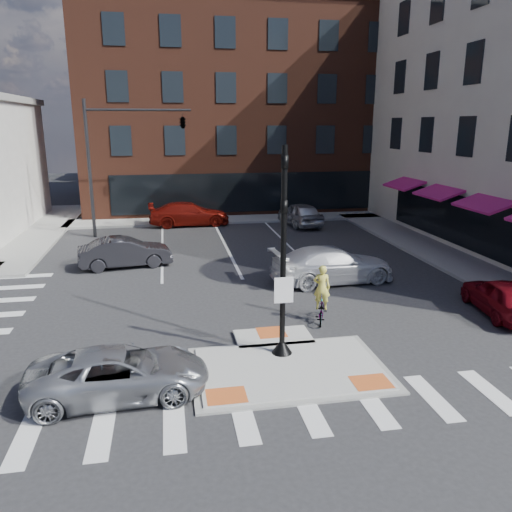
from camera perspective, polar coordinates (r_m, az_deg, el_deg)
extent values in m
plane|color=#28282B|center=(14.67, 3.33, -12.06)|extent=(120.00, 120.00, 0.00)
cube|color=gray|center=(14.22, 3.81, -12.84)|extent=(5.40, 3.60, 0.06)
cube|color=#A8A8A3|center=(14.21, 3.82, -12.74)|extent=(5.00, 3.20, 0.12)
cube|color=#A8A8A3|center=(16.05, 1.99, -9.33)|extent=(2.40, 1.40, 0.12)
cube|color=#CE5824|center=(12.84, -3.41, -15.64)|extent=(1.00, 0.80, 0.01)
cube|color=#CE5824|center=(13.74, 13.02, -13.85)|extent=(1.00, 0.80, 0.01)
cube|color=#CE5824|center=(16.29, 1.77, -8.70)|extent=(0.90, 0.90, 0.01)
cube|color=gray|center=(34.26, -23.29, 2.64)|extent=(3.00, 20.00, 0.15)
cube|color=gray|center=(27.43, 20.69, 0.08)|extent=(3.00, 24.00, 0.15)
cube|color=gray|center=(35.84, -0.18, 4.36)|extent=(26.00, 3.00, 0.15)
cube|color=#4D2418|center=(45.12, -2.49, 16.00)|extent=(24.00, 18.00, 15.00)
cube|color=beige|center=(45.92, -2.61, 25.65)|extent=(24.40, 18.40, 0.60)
cube|color=black|center=(36.54, -0.46, 7.30)|extent=(20.00, 0.12, 2.80)
cube|color=black|center=(27.72, 23.13, 3.44)|extent=(0.12, 16.00, 2.60)
cube|color=#CA1B79|center=(27.13, 22.18, 6.21)|extent=(1.46, 3.00, 0.58)
cube|color=#CA1B79|center=(32.32, 16.55, 7.92)|extent=(1.46, 3.00, 0.58)
cube|color=slate|center=(64.72, -11.27, 13.19)|extent=(10.00, 12.00, 10.00)
cube|color=brown|center=(67.79, 0.11, 14.38)|extent=(12.00, 12.00, 12.00)
cone|color=black|center=(14.87, 2.99, -10.19)|extent=(0.60, 0.60, 0.45)
cylinder|color=black|center=(13.90, 3.15, 0.53)|extent=(0.16, 0.16, 5.80)
cube|color=white|center=(14.10, 3.20, -3.92)|extent=(0.55, 0.04, 0.75)
imported|color=black|center=(13.53, 3.27, 9.18)|extent=(0.18, 0.22, 1.10)
imported|color=black|center=(13.70, 3.20, 4.18)|extent=(0.18, 0.22, 1.10)
cylinder|color=black|center=(31.12, -18.49, 9.29)|extent=(0.20, 0.20, 8.00)
cylinder|color=black|center=(30.73, -13.27, 15.95)|extent=(6.00, 0.14, 0.14)
imported|color=black|center=(30.72, -8.38, 15.06)|extent=(0.48, 2.24, 0.90)
imported|color=#A9ABB0|center=(13.23, -15.36, -12.78)|extent=(4.56, 2.29, 1.24)
imported|color=maroon|center=(19.87, 26.35, -4.20)|extent=(2.12, 4.10, 1.34)
imported|color=silver|center=(21.68, 8.73, -0.98)|extent=(5.53, 2.68, 1.55)
imported|color=#26252A|center=(24.51, -14.71, 0.41)|extent=(4.50, 2.16, 1.42)
imported|color=silver|center=(33.62, 5.06, 4.82)|extent=(2.45, 4.79, 1.56)
imported|color=maroon|center=(33.81, -7.66, 4.78)|extent=(5.40, 2.35, 1.54)
imported|color=#3F3F44|center=(17.46, 7.43, -6.15)|extent=(1.02, 1.65, 0.82)
imported|color=#E9DF52|center=(17.18, 7.53, -3.58)|extent=(0.66, 0.54, 1.57)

